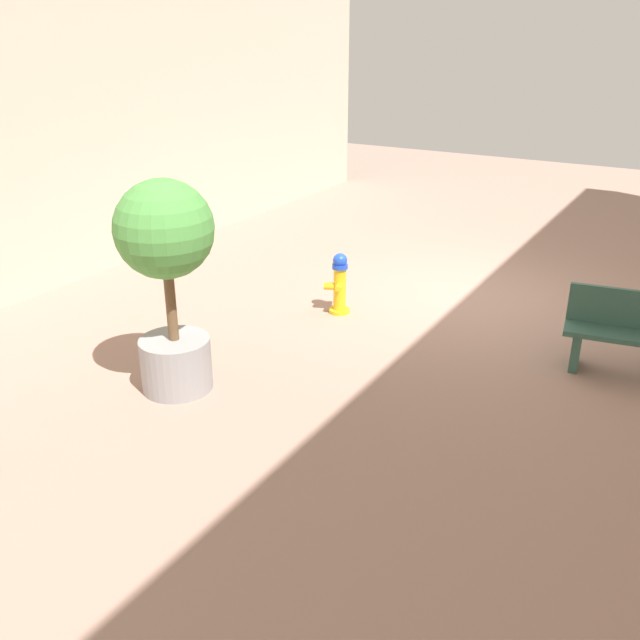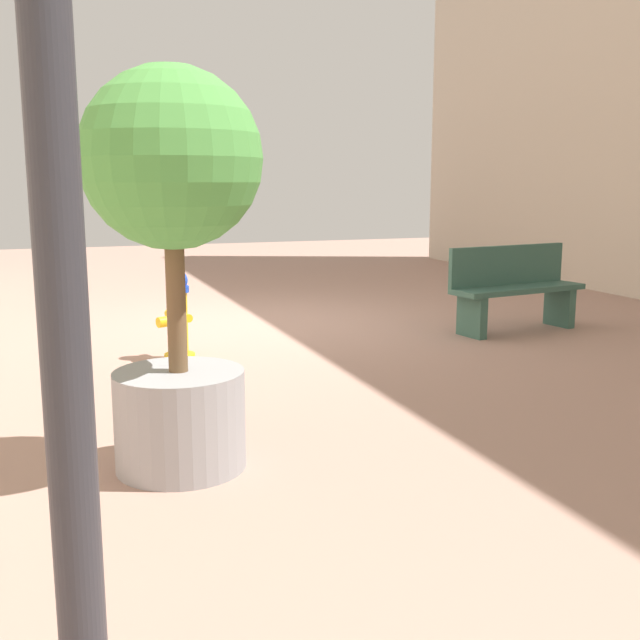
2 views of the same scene
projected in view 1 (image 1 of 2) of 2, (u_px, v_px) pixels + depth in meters
ground_plane at (467, 296)px, 10.12m from camera, size 23.40×23.40×0.00m
building_facade_right at (7, 27)px, 9.30m from camera, size 0.70×18.00×7.26m
fire_hydrant at (339, 283)px, 9.40m from camera, size 0.36×0.39×0.85m
planter_tree at (167, 265)px, 7.02m from camera, size 1.01×1.01×2.29m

